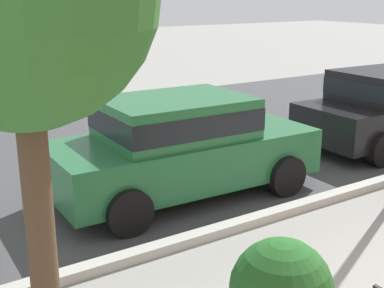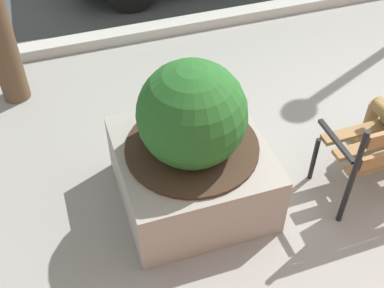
# 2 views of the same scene
# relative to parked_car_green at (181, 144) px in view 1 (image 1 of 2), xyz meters

# --- Properties ---
(street_surface) EXTENTS (60.00, 9.00, 0.01)m
(street_surface) POSITION_rel_parked_car_green_xyz_m (0.52, 3.16, -0.84)
(street_surface) COLOR #424244
(street_surface) RESTS_ON ground
(curb_stone) EXTENTS (60.00, 0.20, 0.12)m
(curb_stone) POSITION_rel_parked_car_green_xyz_m (0.52, -1.44, -0.78)
(curb_stone) COLOR #B2AFA8
(curb_stone) RESTS_ON ground
(parked_car_green) EXTENTS (4.15, 2.03, 1.56)m
(parked_car_green) POSITION_rel_parked_car_green_xyz_m (0.00, 0.00, 0.00)
(parked_car_green) COLOR #236638
(parked_car_green) RESTS_ON ground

